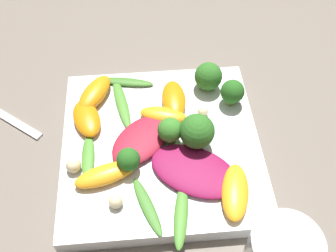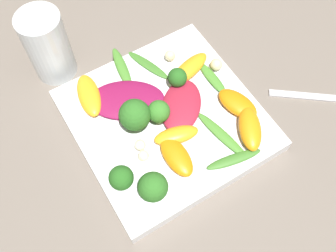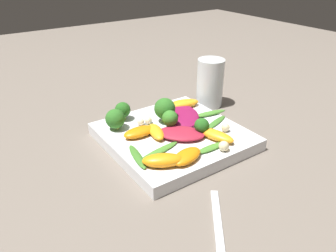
{
  "view_description": "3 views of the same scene",
  "coord_description": "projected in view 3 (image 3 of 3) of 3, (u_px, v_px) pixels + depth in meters",
  "views": [
    {
      "loc": [
        0.02,
        0.28,
        0.44
      ],
      "look_at": [
        -0.01,
        -0.01,
        0.04
      ],
      "focal_mm": 42.0,
      "sensor_mm": 36.0,
      "label": 1
    },
    {
      "loc": [
        -0.14,
        -0.23,
        0.51
      ],
      "look_at": [
        -0.01,
        -0.02,
        0.03
      ],
      "focal_mm": 42.0,
      "sensor_mm": 36.0,
      "label": 2
    },
    {
      "loc": [
        0.45,
        -0.32,
        0.33
      ],
      "look_at": [
        0.01,
        -0.02,
        0.05
      ],
      "focal_mm": 35.0,
      "sensor_mm": 36.0,
      "label": 3
    }
  ],
  "objects": [
    {
      "name": "ground_plane",
      "position": [
        173.0,
        142.0,
        0.65
      ],
      "size": [
        2.4,
        2.4,
        0.0
      ],
      "primitive_type": "plane",
      "color": "#6B6056"
    },
    {
      "name": "plate",
      "position": [
        173.0,
        137.0,
        0.64
      ],
      "size": [
        0.25,
        0.25,
        0.02
      ],
      "color": "white",
      "rests_on": "ground_plane"
    },
    {
      "name": "drinking_glass",
      "position": [
        210.0,
        83.0,
        0.78
      ],
      "size": [
        0.06,
        0.06,
        0.11
      ],
      "color": "white",
      "rests_on": "ground_plane"
    },
    {
      "name": "fork",
      "position": [
        220.0,
        245.0,
        0.42
      ],
      "size": [
        0.15,
        0.12,
        0.01
      ],
      "color": "silver",
      "rests_on": "ground_plane"
    },
    {
      "name": "radicchio_leaf_0",
      "position": [
        183.0,
        115.0,
        0.68
      ],
      "size": [
        0.13,
        0.11,
        0.01
      ],
      "color": "maroon",
      "rests_on": "plate"
    },
    {
      "name": "radicchio_leaf_1",
      "position": [
        183.0,
        133.0,
        0.62
      ],
      "size": [
        0.1,
        0.1,
        0.01
      ],
      "color": "maroon",
      "rests_on": "plate"
    },
    {
      "name": "orange_segment_0",
      "position": [
        187.0,
        156.0,
        0.54
      ],
      "size": [
        0.05,
        0.07,
        0.02
      ],
      "color": "orange",
      "rests_on": "plate"
    },
    {
      "name": "orange_segment_1",
      "position": [
        163.0,
        160.0,
        0.53
      ],
      "size": [
        0.06,
        0.07,
        0.02
      ],
      "color": "orange",
      "rests_on": "plate"
    },
    {
      "name": "orange_segment_2",
      "position": [
        156.0,
        132.0,
        0.62
      ],
      "size": [
        0.07,
        0.04,
        0.02
      ],
      "color": "orange",
      "rests_on": "plate"
    },
    {
      "name": "orange_segment_3",
      "position": [
        183.0,
        104.0,
        0.73
      ],
      "size": [
        0.05,
        0.08,
        0.02
      ],
      "color": "orange",
      "rests_on": "plate"
    },
    {
      "name": "orange_segment_4",
      "position": [
        140.0,
        132.0,
        0.62
      ],
      "size": [
        0.03,
        0.07,
        0.02
      ],
      "color": "orange",
      "rests_on": "plate"
    },
    {
      "name": "orange_segment_5",
      "position": [
        216.0,
        135.0,
        0.61
      ],
      "size": [
        0.08,
        0.05,
        0.02
      ],
      "color": "orange",
      "rests_on": "plate"
    },
    {
      "name": "broccoli_floret_0",
      "position": [
        172.0,
        118.0,
        0.64
      ],
      "size": [
        0.03,
        0.03,
        0.04
      ],
      "color": "#7A9E51",
      "rests_on": "plate"
    },
    {
      "name": "broccoli_floret_1",
      "position": [
        202.0,
        126.0,
        0.62
      ],
      "size": [
        0.03,
        0.03,
        0.03
      ],
      "color": "#7A9E51",
      "rests_on": "plate"
    },
    {
      "name": "broccoli_floret_2",
      "position": [
        165.0,
        109.0,
        0.66
      ],
      "size": [
        0.04,
        0.04,
        0.05
      ],
      "color": "#7A9E51",
      "rests_on": "plate"
    },
    {
      "name": "broccoli_floret_3",
      "position": [
        123.0,
        110.0,
        0.67
      ],
      "size": [
        0.03,
        0.03,
        0.04
      ],
      "color": "#7A9E51",
      "rests_on": "plate"
    },
    {
      "name": "broccoli_floret_4",
      "position": [
        115.0,
        119.0,
        0.63
      ],
      "size": [
        0.04,
        0.04,
        0.04
      ],
      "color": "#84AD5B",
      "rests_on": "plate"
    },
    {
      "name": "arugula_sprig_0",
      "position": [
        137.0,
        156.0,
        0.55
      ],
      "size": [
        0.08,
        0.03,
        0.01
      ],
      "color": "#3D7528",
      "rests_on": "plate"
    },
    {
      "name": "arugula_sprig_1",
      "position": [
        211.0,
        148.0,
        0.58
      ],
      "size": [
        0.02,
        0.07,
        0.01
      ],
      "color": "#47842D",
      "rests_on": "plate"
    },
    {
      "name": "arugula_sprig_2",
      "position": [
        209.0,
        114.0,
        0.7
      ],
      "size": [
        0.03,
        0.08,
        0.01
      ],
      "color": "#47842D",
      "rests_on": "plate"
    },
    {
      "name": "arugula_sprig_3",
      "position": [
        158.0,
        152.0,
        0.57
      ],
      "size": [
        0.03,
        0.1,
        0.01
      ],
      "color": "#47842D",
      "rests_on": "plate"
    },
    {
      "name": "arugula_sprig_4",
      "position": [
        215.0,
        123.0,
        0.66
      ],
      "size": [
        0.04,
        0.08,
        0.0
      ],
      "color": "#3D7528",
      "rests_on": "plate"
    },
    {
      "name": "macadamia_nut_0",
      "position": [
        148.0,
        120.0,
        0.66
      ],
      "size": [
        0.02,
        0.02,
        0.02
      ],
      "color": "beige",
      "rests_on": "plate"
    },
    {
      "name": "macadamia_nut_1",
      "position": [
        224.0,
        146.0,
        0.57
      ],
      "size": [
        0.02,
        0.02,
        0.02
      ],
      "color": "beige",
      "rests_on": "plate"
    },
    {
      "name": "macadamia_nut_2",
      "position": [
        141.0,
        122.0,
        0.66
      ],
      "size": [
        0.02,
        0.02,
        0.02
      ],
      "color": "beige",
      "rests_on": "plate"
    },
    {
      "name": "macadamia_nut_3",
      "position": [
        226.0,
        128.0,
        0.63
      ],
      "size": [
        0.02,
        0.02,
        0.02
      ],
      "color": "beige",
      "rests_on": "plate"
    }
  ]
}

